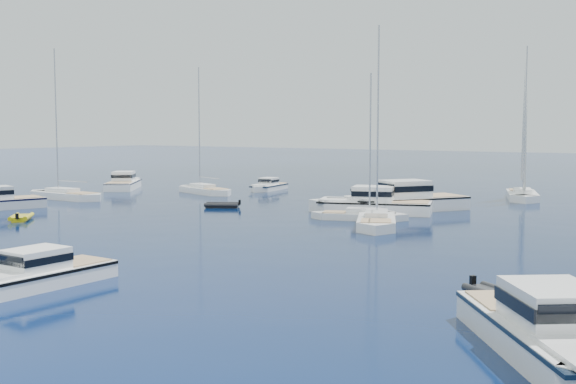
% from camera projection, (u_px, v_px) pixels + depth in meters
% --- Properties ---
extents(ground, '(400.00, 400.00, 0.00)m').
position_uv_depth(ground, '(35.00, 267.00, 37.81)').
color(ground, navy).
rests_on(ground, ground).
extents(motor_cruiser_near, '(2.77, 8.91, 2.33)m').
position_uv_depth(motor_cruiser_near, '(33.00, 288.00, 33.00)').
color(motor_cruiser_near, white).
rests_on(motor_cruiser_near, ground).
extents(motor_cruiser_right, '(9.68, 11.02, 2.96)m').
position_uv_depth(motor_cruiser_right, '(555.00, 358.00, 22.93)').
color(motor_cruiser_right, silver).
rests_on(motor_cruiser_right, ground).
extents(motor_cruiser_centre, '(12.10, 7.29, 3.04)m').
position_uv_depth(motor_cruiser_centre, '(371.00, 213.00, 62.04)').
color(motor_cruiser_centre, white).
rests_on(motor_cruiser_centre, ground).
extents(motor_cruiser_far_l, '(8.85, 10.21, 2.73)m').
position_uv_depth(motor_cruiser_far_l, '(124.00, 189.00, 87.38)').
color(motor_cruiser_far_l, white).
rests_on(motor_cruiser_far_l, ground).
extents(motor_cruiser_distant, '(10.68, 13.37, 3.49)m').
position_uv_depth(motor_cruiser_distant, '(402.00, 211.00, 64.04)').
color(motor_cruiser_distant, silver).
rests_on(motor_cruiser_distant, ground).
extents(motor_cruiser_horizon, '(3.53, 7.68, 1.94)m').
position_uv_depth(motor_cruiser_horizon, '(268.00, 190.00, 85.00)').
color(motor_cruiser_horizon, white).
rests_on(motor_cruiser_horizon, ground).
extents(sailboat_mid_r, '(7.32, 10.85, 15.78)m').
position_uv_depth(sailboat_mid_r, '(377.00, 226.00, 53.99)').
color(sailboat_mid_r, white).
rests_on(sailboat_mid_r, ground).
extents(sailboat_mid_l, '(11.15, 3.12, 16.31)m').
position_uv_depth(sailboat_mid_l, '(65.00, 199.00, 74.59)').
color(sailboat_mid_l, white).
rests_on(sailboat_mid_l, ground).
extents(sailboat_centre, '(8.55, 5.08, 12.25)m').
position_uv_depth(sailboat_centre, '(359.00, 220.00, 57.69)').
color(sailboat_centre, silver).
rests_on(sailboat_centre, ground).
extents(sailboat_sails_r, '(6.57, 11.45, 16.37)m').
position_uv_depth(sailboat_sails_r, '(522.00, 199.00, 74.59)').
color(sailboat_sails_r, white).
rests_on(sailboat_sails_r, ground).
extents(sailboat_far_l, '(10.44, 5.56, 14.87)m').
position_uv_depth(sailboat_far_l, '(204.00, 193.00, 81.00)').
color(sailboat_far_l, white).
rests_on(sailboat_far_l, ground).
extents(tender_yellow, '(3.52, 3.54, 0.95)m').
position_uv_depth(tender_yellow, '(21.00, 220.00, 57.31)').
color(tender_yellow, '#C0B30B').
rests_on(tender_yellow, ground).
extents(tender_grey_near, '(3.22, 2.86, 0.95)m').
position_uv_depth(tender_grey_near, '(493.00, 298.00, 30.92)').
color(tender_grey_near, black).
rests_on(tender_grey_near, ground).
extents(tender_grey_far, '(3.81, 3.28, 0.95)m').
position_uv_depth(tender_grey_far, '(222.00, 207.00, 66.50)').
color(tender_grey_far, black).
rests_on(tender_grey_far, ground).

